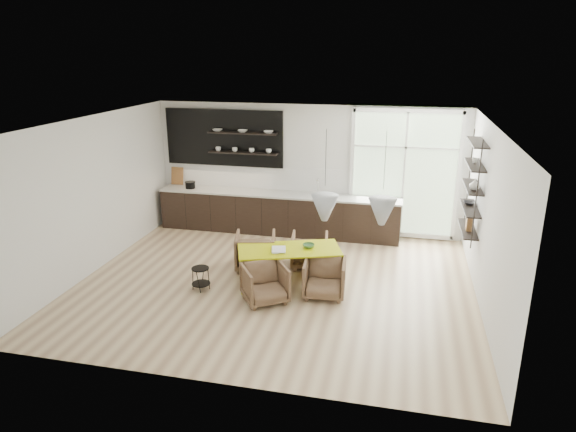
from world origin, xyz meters
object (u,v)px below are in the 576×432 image
object	(u,v)px
dining_table	(289,251)
armchair_front_left	(265,283)
armchair_back_left	(256,251)
armchair_front_right	(324,278)
armchair_back_right	(310,250)
wire_stool	(201,276)

from	to	relation	value
dining_table	armchair_front_left	xyz separation A→B (m)	(-0.24, -0.78, -0.29)
armchair_back_left	armchair_front_left	bearing A→B (deg)	99.43
armchair_back_left	armchair_front_right	size ratio (longest dim) A/B	1.08
dining_table	armchair_back_left	xyz separation A→B (m)	(-0.78, 0.50, -0.26)
armchair_back_right	armchair_back_left	bearing A→B (deg)	9.36
dining_table	wire_stool	distance (m)	1.62
armchair_front_right	wire_stool	bearing A→B (deg)	-177.56
armchair_front_left	wire_stool	size ratio (longest dim) A/B	1.71
armchair_back_right	armchair_front_left	bearing A→B (deg)	65.71
dining_table	wire_stool	bearing A→B (deg)	-176.41
dining_table	armchair_front_left	size ratio (longest dim) A/B	2.79
armchair_back_right	wire_stool	distance (m)	2.21
armchair_front_right	armchair_front_left	bearing A→B (deg)	-160.41
armchair_front_left	dining_table	bearing A→B (deg)	39.76
armchair_back_left	wire_stool	world-z (taller)	armchair_back_left
dining_table	wire_stool	world-z (taller)	dining_table
armchair_back_right	armchair_front_left	size ratio (longest dim) A/B	1.01
armchair_back_right	armchair_front_left	xyz separation A→B (m)	(-0.46, -1.60, -0.00)
dining_table	armchair_front_right	world-z (taller)	dining_table
dining_table	armchair_back_right	world-z (taller)	dining_table
armchair_front_left	armchair_front_right	size ratio (longest dim) A/B	0.99
dining_table	wire_stool	size ratio (longest dim) A/B	4.78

